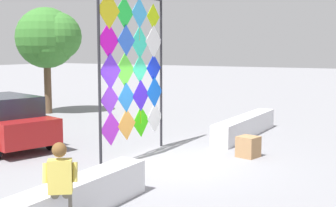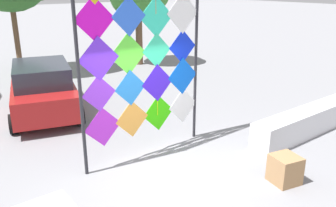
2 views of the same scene
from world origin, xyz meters
name	(u,v)px [view 1 (image 1 of 2)]	position (x,y,z in m)	size (l,w,h in m)	color
ground	(175,165)	(0.00, 0.00, 0.00)	(120.00, 120.00, 0.00)	gray
plaza_ledge_left	(57,206)	(-4.49, -0.24, 0.33)	(4.48, 0.58, 0.66)	silver
plaza_ledge_right	(246,126)	(4.49, -0.24, 0.33)	(4.48, 0.58, 0.66)	silver
kite_display_rack	(133,67)	(0.24, 1.38, 2.43)	(3.07, 0.13, 4.33)	#232328
seated_vendor	(61,180)	(-4.76, -0.59, 0.89)	(0.73, 0.69, 1.51)	#666056
parked_car	(2,121)	(-0.66, 5.44, 0.78)	(2.74, 4.29, 1.54)	maroon
cardboard_box_large	(248,147)	(1.69, -1.33, 0.28)	(0.50, 0.51, 0.56)	#9E754C
tree_far_right	(49,39)	(5.36, 9.23, 3.32)	(2.69, 2.92, 4.72)	brown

